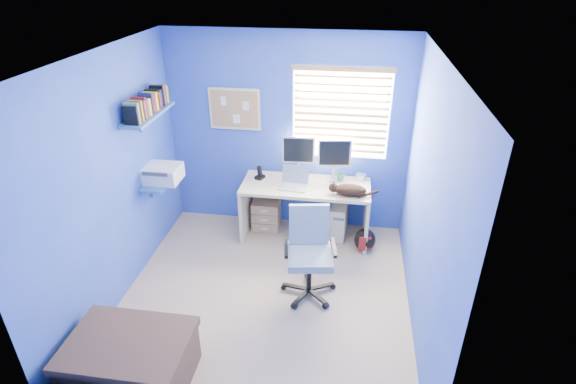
# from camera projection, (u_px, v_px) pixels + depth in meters

# --- Properties ---
(floor) EXTENTS (3.00, 3.20, 0.00)m
(floor) POSITION_uv_depth(u_px,v_px,m) (265.00, 298.00, 4.76)
(floor) COLOR tan
(floor) RESTS_ON ground
(ceiling) EXTENTS (3.00, 3.20, 0.00)m
(ceiling) POSITION_uv_depth(u_px,v_px,m) (258.00, 58.00, 3.59)
(ceiling) COLOR white
(ceiling) RESTS_ON wall_back
(wall_back) EXTENTS (3.00, 0.01, 2.50)m
(wall_back) POSITION_uv_depth(u_px,v_px,m) (287.00, 134.00, 5.57)
(wall_back) COLOR #415FC1
(wall_back) RESTS_ON ground
(wall_front) EXTENTS (3.00, 0.01, 2.50)m
(wall_front) POSITION_uv_depth(u_px,v_px,m) (211.00, 316.00, 2.78)
(wall_front) COLOR #415FC1
(wall_front) RESTS_ON ground
(wall_left) EXTENTS (0.01, 3.20, 2.50)m
(wall_left) POSITION_uv_depth(u_px,v_px,m) (111.00, 184.00, 4.37)
(wall_left) COLOR #415FC1
(wall_left) RESTS_ON ground
(wall_right) EXTENTS (0.01, 3.20, 2.50)m
(wall_right) POSITION_uv_depth(u_px,v_px,m) (428.00, 207.00, 3.98)
(wall_right) COLOR #415FC1
(wall_right) RESTS_ON ground
(desk) EXTENTS (1.57, 0.65, 0.74)m
(desk) POSITION_uv_depth(u_px,v_px,m) (305.00, 211.00, 5.65)
(desk) COLOR tan
(desk) RESTS_ON floor
(laptop) EXTENTS (0.35, 0.29, 0.22)m
(laptop) POSITION_uv_depth(u_px,v_px,m) (293.00, 179.00, 5.37)
(laptop) COLOR silver
(laptop) RESTS_ON desk
(monitor_left) EXTENTS (0.41, 0.14, 0.54)m
(monitor_left) POSITION_uv_depth(u_px,v_px,m) (299.00, 157.00, 5.56)
(monitor_left) COLOR silver
(monitor_left) RESTS_ON desk
(monitor_right) EXTENTS (0.41, 0.18, 0.54)m
(monitor_right) POSITION_uv_depth(u_px,v_px,m) (334.00, 160.00, 5.47)
(monitor_right) COLOR silver
(monitor_right) RESTS_ON desk
(phone) EXTENTS (0.13, 0.14, 0.17)m
(phone) POSITION_uv_depth(u_px,v_px,m) (260.00, 172.00, 5.59)
(phone) COLOR black
(phone) RESTS_ON desk
(mug) EXTENTS (0.10, 0.09, 0.10)m
(mug) POSITION_uv_depth(u_px,v_px,m) (340.00, 177.00, 5.55)
(mug) COLOR #3C8660
(mug) RESTS_ON desk
(cd_spindle) EXTENTS (0.13, 0.13, 0.07)m
(cd_spindle) POSITION_uv_depth(u_px,v_px,m) (361.00, 177.00, 5.59)
(cd_spindle) COLOR silver
(cd_spindle) RESTS_ON desk
(cat) EXTENTS (0.39, 0.22, 0.13)m
(cat) POSITION_uv_depth(u_px,v_px,m) (350.00, 190.00, 5.21)
(cat) COLOR black
(cat) RESTS_ON desk
(tower_pc) EXTENTS (0.23, 0.45, 0.45)m
(tower_pc) POSITION_uv_depth(u_px,v_px,m) (339.00, 219.00, 5.76)
(tower_pc) COLOR beige
(tower_pc) RESTS_ON floor
(drawer_boxes) EXTENTS (0.35, 0.28, 0.41)m
(drawer_boxes) POSITION_uv_depth(u_px,v_px,m) (266.00, 214.00, 5.90)
(drawer_boxes) COLOR tan
(drawer_boxes) RESTS_ON floor
(yellow_book) EXTENTS (0.03, 0.17, 0.24)m
(yellow_book) POSITION_uv_depth(u_px,v_px,m) (327.00, 233.00, 5.65)
(yellow_book) COLOR yellow
(yellow_book) RESTS_ON floor
(backpack) EXTENTS (0.31, 0.28, 0.30)m
(backpack) POSITION_uv_depth(u_px,v_px,m) (365.00, 240.00, 5.47)
(backpack) COLOR black
(backpack) RESTS_ON floor
(bed_corner) EXTENTS (0.96, 0.68, 0.46)m
(bed_corner) POSITION_uv_depth(u_px,v_px,m) (131.00, 361.00, 3.74)
(bed_corner) COLOR brown
(bed_corner) RESTS_ON floor
(office_chair) EXTENTS (0.64, 0.64, 0.96)m
(office_chair) POSITION_uv_depth(u_px,v_px,m) (309.00, 264.00, 4.71)
(office_chair) COLOR black
(office_chair) RESTS_ON floor
(window_blinds) EXTENTS (1.15, 0.05, 1.10)m
(window_blinds) POSITION_uv_depth(u_px,v_px,m) (341.00, 114.00, 5.32)
(window_blinds) COLOR white
(window_blinds) RESTS_ON ground
(corkboard) EXTENTS (0.64, 0.02, 0.52)m
(corkboard) POSITION_uv_depth(u_px,v_px,m) (235.00, 109.00, 5.50)
(corkboard) COLOR tan
(corkboard) RESTS_ON ground
(wall_shelves) EXTENTS (0.42, 0.90, 1.05)m
(wall_shelves) POSITION_uv_depth(u_px,v_px,m) (154.00, 139.00, 4.92)
(wall_shelves) COLOR #3664A6
(wall_shelves) RESTS_ON ground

